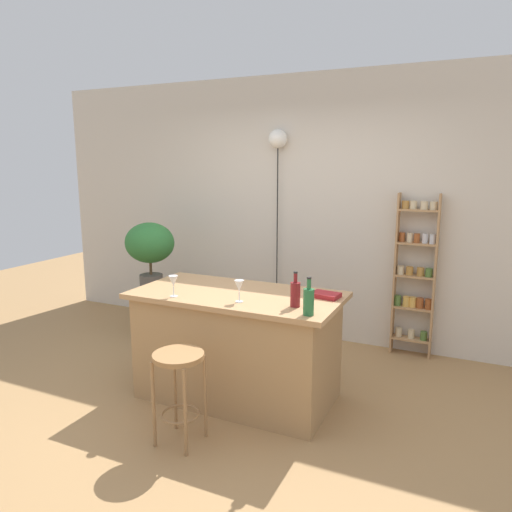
# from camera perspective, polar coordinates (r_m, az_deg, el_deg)

# --- Properties ---
(ground) EXTENTS (12.00, 12.00, 0.00)m
(ground) POSITION_cam_1_polar(r_m,az_deg,el_deg) (3.90, -4.29, -18.05)
(ground) COLOR #A37A4C
(back_wall) EXTENTS (6.40, 0.10, 2.80)m
(back_wall) POSITION_cam_1_polar(r_m,az_deg,el_deg) (5.22, 6.03, 5.55)
(back_wall) COLOR beige
(back_wall) RESTS_ON ground
(kitchen_counter) EXTENTS (1.65, 0.84, 0.88)m
(kitchen_counter) POSITION_cam_1_polar(r_m,az_deg,el_deg) (3.95, -2.23, -10.51)
(kitchen_counter) COLOR #A87F51
(kitchen_counter) RESTS_ON ground
(bar_stool) EXTENTS (0.35, 0.35, 0.64)m
(bar_stool) POSITION_cam_1_polar(r_m,az_deg,el_deg) (3.36, -9.14, -13.92)
(bar_stool) COLOR #997047
(bar_stool) RESTS_ON ground
(spice_shelf) EXTENTS (0.39, 0.13, 1.61)m
(spice_shelf) POSITION_cam_1_polar(r_m,az_deg,el_deg) (4.92, 18.33, -2.14)
(spice_shelf) COLOR tan
(spice_shelf) RESTS_ON ground
(plant_stool) EXTENTS (0.31, 0.31, 0.48)m
(plant_stool) POSITION_cam_1_polar(r_m,az_deg,el_deg) (5.45, -12.17, -6.91)
(plant_stool) COLOR #2D2823
(plant_stool) RESTS_ON ground
(potted_plant) EXTENTS (0.54, 0.49, 0.79)m
(potted_plant) POSITION_cam_1_polar(r_m,az_deg,el_deg) (5.27, -12.50, 1.02)
(potted_plant) COLOR #514C47
(potted_plant) RESTS_ON plant_stool
(bottle_olive_oil) EXTENTS (0.07, 0.07, 0.26)m
(bottle_olive_oil) POSITION_cam_1_polar(r_m,az_deg,el_deg) (3.26, 6.29, -5.30)
(bottle_olive_oil) COLOR #236638
(bottle_olive_oil) RESTS_ON kitchen_counter
(bottle_sauce_amber) EXTENTS (0.07, 0.07, 0.26)m
(bottle_sauce_amber) POSITION_cam_1_polar(r_m,az_deg,el_deg) (3.43, 4.69, -4.47)
(bottle_sauce_amber) COLOR maroon
(bottle_sauce_amber) RESTS_ON kitchen_counter
(wine_glass_left) EXTENTS (0.07, 0.07, 0.16)m
(wine_glass_left) POSITION_cam_1_polar(r_m,az_deg,el_deg) (3.53, -2.01, -3.64)
(wine_glass_left) COLOR silver
(wine_glass_left) RESTS_ON kitchen_counter
(wine_glass_center) EXTENTS (0.07, 0.07, 0.16)m
(wine_glass_center) POSITION_cam_1_polar(r_m,az_deg,el_deg) (3.72, -9.83, -3.04)
(wine_glass_center) COLOR silver
(wine_glass_center) RESTS_ON kitchen_counter
(cookbook) EXTENTS (0.23, 0.18, 0.03)m
(cookbook) POSITION_cam_1_polar(r_m,az_deg,el_deg) (3.71, 8.25, -4.62)
(cookbook) COLOR maroon
(cookbook) RESTS_ON kitchen_counter
(pendant_globe_light) EXTENTS (0.20, 0.20, 2.24)m
(pendant_globe_light) POSITION_cam_1_polar(r_m,az_deg,el_deg) (5.20, 2.62, 13.32)
(pendant_globe_light) COLOR black
(pendant_globe_light) RESTS_ON ground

